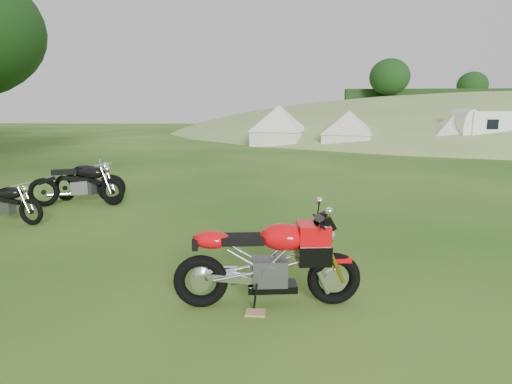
# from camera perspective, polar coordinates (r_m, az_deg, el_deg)

# --- Properties ---
(ground) EXTENTS (120.00, 120.00, 0.00)m
(ground) POSITION_cam_1_polar(r_m,az_deg,el_deg) (6.74, 3.07, -8.85)
(ground) COLOR #15480F
(ground) RESTS_ON ground
(sport_motorcycle) EXTENTS (2.14, 0.78, 1.26)m
(sport_motorcycle) POSITION_cam_1_polar(r_m,az_deg,el_deg) (5.02, 1.61, -8.32)
(sport_motorcycle) COLOR red
(sport_motorcycle) RESTS_ON ground
(plywood_board) EXTENTS (0.23, 0.18, 0.02)m
(plywood_board) POSITION_cam_1_polar(r_m,az_deg,el_deg) (5.06, -0.08, -15.78)
(plywood_board) COLOR tan
(plywood_board) RESTS_ON ground
(vintage_moto_a) EXTENTS (1.73, 0.68, 0.89)m
(vintage_moto_a) POSITION_cam_1_polar(r_m,az_deg,el_deg) (10.00, -30.46, -1.14)
(vintage_moto_a) COLOR black
(vintage_moto_a) RESTS_ON ground
(vintage_moto_c) EXTENTS (2.09, 1.03, 1.07)m
(vintage_moto_c) POSITION_cam_1_polar(r_m,az_deg,el_deg) (11.24, -21.56, 1.28)
(vintage_moto_c) COLOR black
(vintage_moto_c) RESTS_ON ground
(vintage_moto_d) EXTENTS (2.14, 1.34, 1.12)m
(vintage_moto_d) POSITION_cam_1_polar(r_m,az_deg,el_deg) (11.21, -22.68, 1.31)
(vintage_moto_d) COLOR black
(vintage_moto_d) RESTS_ON ground
(tent_left) EXTENTS (3.59, 3.59, 2.56)m
(tent_left) POSITION_cam_1_polar(r_m,az_deg,el_deg) (27.29, 3.09, 8.91)
(tent_left) COLOR white
(tent_left) RESTS_ON ground
(tent_mid) EXTENTS (3.35, 3.35, 2.35)m
(tent_mid) POSITION_cam_1_polar(r_m,az_deg,el_deg) (25.97, 12.29, 8.34)
(tent_mid) COLOR white
(tent_mid) RESTS_ON ground
(tent_right) EXTENTS (2.83, 2.83, 2.31)m
(tent_right) POSITION_cam_1_polar(r_m,az_deg,el_deg) (26.01, 25.02, 7.53)
(tent_right) COLOR silver
(tent_right) RESTS_ON ground
(caravan) EXTENTS (4.94, 2.66, 2.21)m
(caravan) POSITION_cam_1_polar(r_m,az_deg,el_deg) (26.55, 29.47, 7.08)
(caravan) COLOR white
(caravan) RESTS_ON ground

